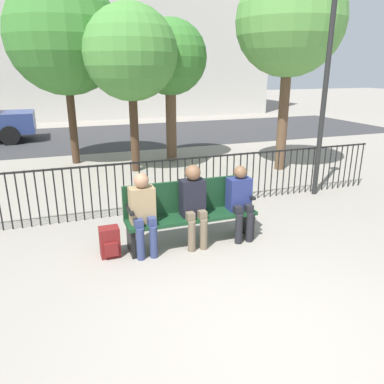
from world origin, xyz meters
name	(u,v)px	position (x,y,z in m)	size (l,w,h in m)	color
ground_plane	(269,336)	(0.00, 0.00, 0.00)	(80.00, 80.00, 0.00)	gray
park_bench	(190,210)	(0.00, 2.25, 0.50)	(1.92, 0.45, 0.92)	#14381E
seated_person_0	(143,210)	(-0.73, 2.11, 0.64)	(0.34, 0.39, 1.15)	navy
seated_person_1	(194,201)	(0.01, 2.12, 0.68)	(0.34, 0.39, 1.20)	brown
seated_person_2	(240,199)	(0.74, 2.11, 0.63)	(0.34, 0.39, 1.12)	black
backpack	(110,242)	(-1.19, 2.18, 0.21)	(0.26, 0.24, 0.42)	maroon
fence_railing	(163,181)	(-0.02, 3.64, 0.56)	(9.01, 0.03, 0.95)	black
tree_0	(170,59)	(1.28, 7.39, 2.72)	(1.95, 1.95, 3.73)	brown
tree_1	(131,54)	(0.09, 6.59, 2.80)	(2.19, 2.19, 3.91)	#422D1E
tree_2	(64,37)	(-1.28, 7.98, 3.22)	(2.87, 2.87, 4.66)	#422D1E
tree_3	(290,22)	(3.62, 5.51, 3.50)	(2.53, 2.53, 4.79)	brown
lamp_post	(329,58)	(3.17, 3.49, 2.66)	(0.28, 0.28, 4.08)	black
street_surface	(105,137)	(0.00, 12.00, 0.00)	(24.00, 6.00, 0.01)	#333335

